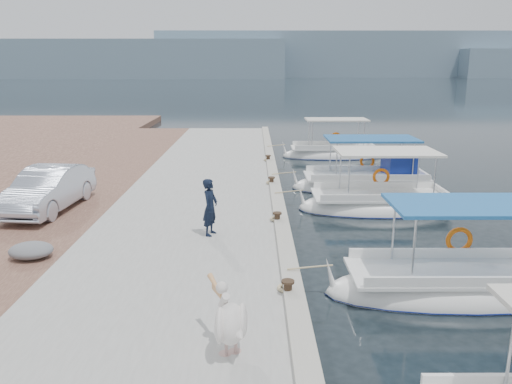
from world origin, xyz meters
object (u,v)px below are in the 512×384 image
at_px(fishing_caique_b, 460,290).
at_px(fishing_caique_e, 333,155).
at_px(fishing_caique_c, 379,206).
at_px(parked_car, 48,189).
at_px(pelican, 230,321).
at_px(fishing_caique_d, 368,184).
at_px(fisherman, 210,207).

xyz_separation_m(fishing_caique_b, fishing_caique_e, (-0.25, 17.89, 0.00)).
relative_size(fishing_caique_b, fishing_caique_e, 1.08).
distance_m(fishing_caique_c, parked_car, 11.73).
xyz_separation_m(pelican, parked_car, (-6.47, 8.63, 0.13)).
bearing_deg(fishing_caique_b, fishing_caique_d, 89.39).
relative_size(fishing_caique_c, parked_car, 1.38).
height_order(fishing_caique_e, fisherman, fishing_caique_e).
relative_size(fishing_caique_c, fishing_caique_d, 0.95).
relative_size(fishing_caique_e, pelican, 4.02).
distance_m(fishing_caique_e, pelican, 21.70).
relative_size(fishing_caique_d, fishing_caique_e, 1.09).
bearing_deg(fishing_caique_e, fishing_caique_c, -89.56).
bearing_deg(fishing_caique_b, fishing_caique_c, 91.33).
bearing_deg(fishing_caique_c, fishing_caique_d, 85.16).
relative_size(fishing_caique_d, parked_car, 1.46).
bearing_deg(parked_car, fishing_caique_d, 27.57).
relative_size(fishing_caique_b, pelican, 4.36).
xyz_separation_m(fishing_caique_b, fishing_caique_c, (-0.16, 7.09, -0.00)).
distance_m(fishing_caique_e, fisherman, 16.16).
bearing_deg(fishing_caique_e, fisherman, -111.24).
height_order(fishing_caique_b, fisherman, fishing_caique_b).
xyz_separation_m(fishing_caique_e, fisherman, (-5.84, -15.02, 1.20)).
bearing_deg(fishing_caique_c, fishing_caique_e, 90.44).
height_order(pelican, fisherman, fisherman).
bearing_deg(fisherman, fishing_caique_c, -36.64).
bearing_deg(fisherman, fishing_caique_b, -97.33).
xyz_separation_m(fishing_caique_b, parked_car, (-11.72, 5.42, 1.10)).
distance_m(fishing_caique_d, fisherman, 9.76).
height_order(pelican, parked_car, parked_car).
distance_m(fishing_caique_d, fishing_caique_e, 7.58).
xyz_separation_m(fishing_caique_b, pelican, (-5.25, -3.21, 0.97)).
xyz_separation_m(fishing_caique_d, pelican, (-5.35, -13.53, 0.89)).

